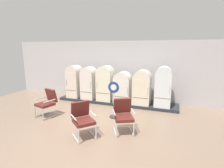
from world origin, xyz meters
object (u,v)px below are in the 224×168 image
at_px(refrigerator_1, 89,82).
at_px(armchair_left, 47,101).
at_px(armchair_right, 123,114).
at_px(armchair_center, 83,118).
at_px(refrigerator_5, 163,85).
at_px(refrigerator_3, 123,86).
at_px(sign_stand, 114,102).
at_px(refrigerator_2, 105,82).
at_px(refrigerator_0, 74,80).
at_px(refrigerator_4, 142,86).

relative_size(refrigerator_1, armchair_left, 1.50).
relative_size(armchair_right, armchair_center, 1.00).
bearing_deg(refrigerator_5, refrigerator_3, -179.76).
xyz_separation_m(refrigerator_5, armchair_left, (-3.94, -2.22, -0.44)).
xyz_separation_m(refrigerator_3, sign_stand, (0.12, -1.53, -0.23)).
distance_m(refrigerator_1, armchair_right, 3.45).
height_order(refrigerator_1, refrigerator_3, refrigerator_1).
relative_size(refrigerator_1, armchair_center, 1.50).
relative_size(refrigerator_2, sign_stand, 1.20).
xyz_separation_m(refrigerator_2, sign_stand, (0.94, -1.55, -0.37)).
relative_size(refrigerator_3, sign_stand, 1.02).
height_order(refrigerator_0, armchair_center, refrigerator_0).
relative_size(refrigerator_4, refrigerator_5, 0.89).
bearing_deg(armchair_left, refrigerator_2, 57.79).
bearing_deg(sign_stand, refrigerator_3, 94.65).
relative_size(refrigerator_3, armchair_left, 1.36).
distance_m(refrigerator_4, armchair_center, 3.35).
bearing_deg(refrigerator_2, refrigerator_5, -0.32).
bearing_deg(refrigerator_3, armchair_left, -135.14).
bearing_deg(armchair_right, armchair_left, 175.47).
relative_size(refrigerator_2, armchair_right, 1.59).
bearing_deg(refrigerator_5, sign_stand, -136.08).
xyz_separation_m(refrigerator_0, sign_stand, (2.56, -1.54, -0.35)).
relative_size(refrigerator_0, armchair_left, 1.55).
distance_m(refrigerator_2, refrigerator_3, 0.83).
height_order(refrigerator_0, sign_stand, refrigerator_0).
height_order(refrigerator_2, armchair_center, refrigerator_2).
relative_size(refrigerator_5, armchair_center, 1.65).
relative_size(refrigerator_2, refrigerator_3, 1.17).
height_order(refrigerator_4, sign_stand, refrigerator_4).
bearing_deg(refrigerator_1, refrigerator_5, 0.10).
distance_m(refrigerator_4, armchair_left, 3.82).
height_order(armchair_left, armchair_right, same).
relative_size(armchair_center, sign_stand, 0.75).
bearing_deg(armchair_right, sign_stand, 124.02).
bearing_deg(refrigerator_3, refrigerator_5, 0.24).
distance_m(refrigerator_5, armchair_left, 4.54).
bearing_deg(refrigerator_1, armchair_right, -45.63).
distance_m(refrigerator_5, armchair_center, 3.72).
bearing_deg(refrigerator_2, refrigerator_0, -179.92).
bearing_deg(refrigerator_1, refrigerator_3, -0.04).
relative_size(armchair_left, armchair_center, 1.00).
bearing_deg(armchair_right, refrigerator_4, 87.70).
xyz_separation_m(refrigerator_3, refrigerator_4, (0.85, 0.03, 0.06)).
height_order(refrigerator_3, sign_stand, refrigerator_3).
bearing_deg(sign_stand, refrigerator_2, 121.32).
bearing_deg(armchair_right, refrigerator_1, 134.37).
relative_size(refrigerator_4, armchair_left, 1.47).
bearing_deg(armchair_center, refrigerator_0, 124.87).
relative_size(refrigerator_0, refrigerator_5, 0.94).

